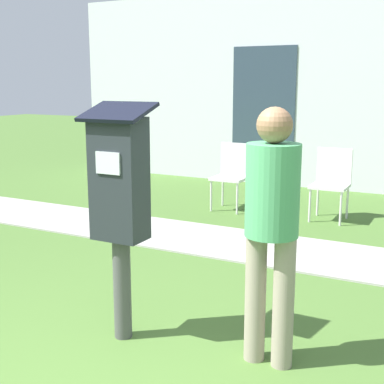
{
  "coord_description": "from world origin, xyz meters",
  "views": [
    {
      "loc": [
        1.72,
        -2.02,
        1.72
      ],
      "look_at": [
        0.23,
        0.85,
        1.05
      ],
      "focal_mm": 50.0,
      "sensor_mm": 36.0,
      "label": 1
    }
  ],
  "objects_px": {
    "parking_meter": "(119,192)",
    "outdoor_chair_left": "(233,171)",
    "outdoor_chair_middle": "(332,178)",
    "person_standing": "(272,218)"
  },
  "relations": [
    {
      "from": "parking_meter",
      "to": "outdoor_chair_middle",
      "type": "xyz_separation_m",
      "value": [
        0.49,
        3.9,
        -0.49
      ]
    },
    {
      "from": "parking_meter",
      "to": "person_standing",
      "type": "distance_m",
      "value": 1.01
    },
    {
      "from": "outdoor_chair_left",
      "to": "outdoor_chair_middle",
      "type": "xyz_separation_m",
      "value": [
        1.34,
        0.05,
        0.0
      ]
    },
    {
      "from": "parking_meter",
      "to": "outdoor_chair_left",
      "type": "distance_m",
      "value": 3.97
    },
    {
      "from": "person_standing",
      "to": "outdoor_chair_middle",
      "type": "relative_size",
      "value": 1.76
    },
    {
      "from": "person_standing",
      "to": "parking_meter",
      "type": "bearing_deg",
      "value": -145.41
    },
    {
      "from": "parking_meter",
      "to": "outdoor_chair_middle",
      "type": "relative_size",
      "value": 1.77
    },
    {
      "from": "outdoor_chair_left",
      "to": "outdoor_chair_middle",
      "type": "distance_m",
      "value": 1.34
    },
    {
      "from": "person_standing",
      "to": "outdoor_chair_middle",
      "type": "bearing_deg",
      "value": 124.54
    },
    {
      "from": "person_standing",
      "to": "outdoor_chair_middle",
      "type": "distance_m",
      "value": 3.82
    }
  ]
}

